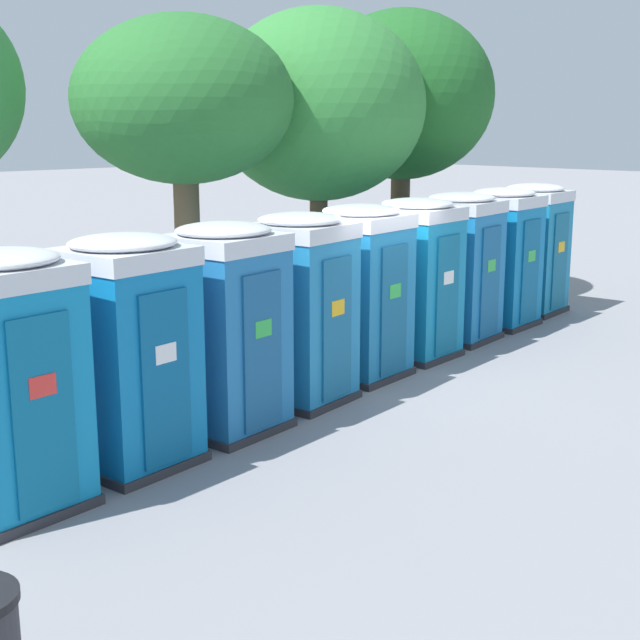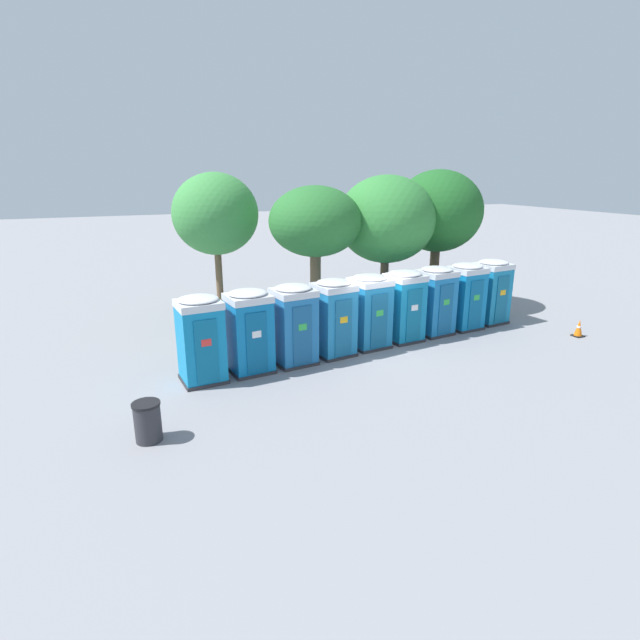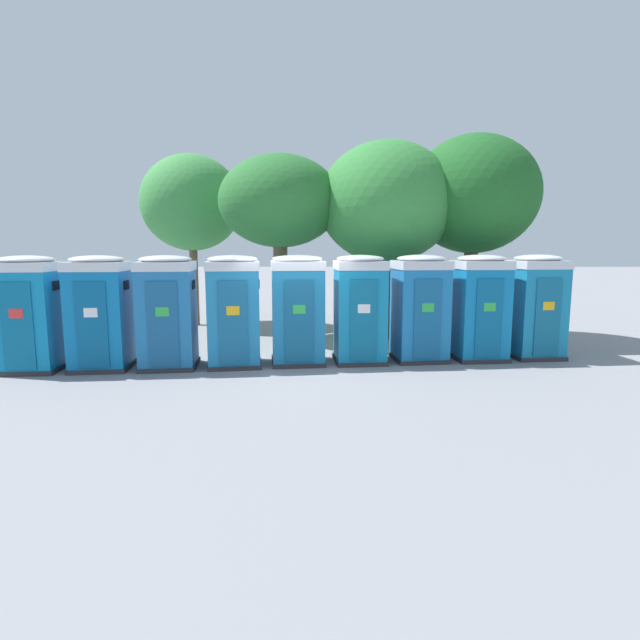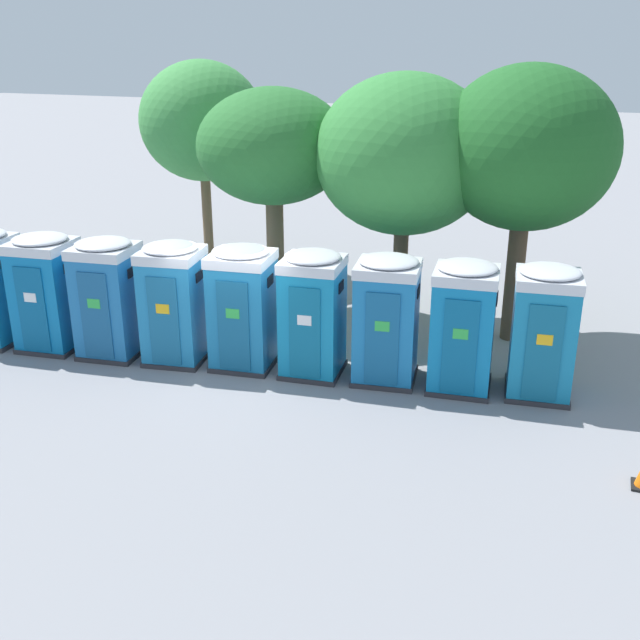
# 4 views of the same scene
# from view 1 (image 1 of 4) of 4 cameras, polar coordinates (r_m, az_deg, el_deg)

# --- Properties ---
(ground_plane) EXTENTS (120.00, 120.00, 0.00)m
(ground_plane) POSITION_cam_1_polar(r_m,az_deg,el_deg) (13.28, 2.63, -3.59)
(ground_plane) COLOR gray
(portapotty_0) EXTENTS (1.32, 1.30, 2.54)m
(portapotty_0) POSITION_cam_1_polar(r_m,az_deg,el_deg) (8.92, -19.41, -3.73)
(portapotty_0) COLOR #2D2D33
(portapotty_0) RESTS_ON ground
(portapotty_1) EXTENTS (1.36, 1.33, 2.54)m
(portapotty_1) POSITION_cam_1_polar(r_m,az_deg,el_deg) (9.76, -12.17, -1.95)
(portapotty_1) COLOR #2D2D33
(portapotty_1) RESTS_ON ground
(portapotty_2) EXTENTS (1.37, 1.34, 2.54)m
(portapotty_2) POSITION_cam_1_polar(r_m,az_deg,el_deg) (10.70, -6.03, -0.47)
(portapotty_2) COLOR #2D2D33
(portapotty_2) RESTS_ON ground
(portapotty_3) EXTENTS (1.37, 1.37, 2.54)m
(portapotty_3) POSITION_cam_1_polar(r_m,az_deg,el_deg) (11.80, -1.21, 0.80)
(portapotty_3) COLOR #2D2D33
(portapotty_3) RESTS_ON ground
(portapotty_4) EXTENTS (1.36, 1.33, 2.54)m
(portapotty_4) POSITION_cam_1_polar(r_m,az_deg,el_deg) (12.99, 2.64, 1.87)
(portapotty_4) COLOR #2D2D33
(portapotty_4) RESTS_ON ground
(portapotty_5) EXTENTS (1.28, 1.30, 2.54)m
(portapotty_5) POSITION_cam_1_polar(r_m,az_deg,el_deg) (14.18, 6.18, 2.70)
(portapotty_5) COLOR #2D2D33
(portapotty_5) RESTS_ON ground
(portapotty_6) EXTENTS (1.37, 1.34, 2.54)m
(portapotty_6) POSITION_cam_1_polar(r_m,az_deg,el_deg) (15.46, 8.95, 3.42)
(portapotty_6) COLOR #2D2D33
(portapotty_6) RESTS_ON ground
(portapotty_7) EXTENTS (1.31, 1.30, 2.54)m
(portapotty_7) POSITION_cam_1_polar(r_m,az_deg,el_deg) (16.72, 11.56, 3.99)
(portapotty_7) COLOR #2D2D33
(portapotty_7) RESTS_ON ground
(portapotty_8) EXTENTS (1.32, 1.32, 2.54)m
(portapotty_8) POSITION_cam_1_polar(r_m,az_deg,el_deg) (18.07, 13.45, 4.51)
(portapotty_8) COLOR #2D2D33
(portapotty_8) RESTS_ON ground
(street_tree_1) EXTENTS (3.74, 3.74, 5.94)m
(street_tree_1) POSITION_cam_1_polar(r_m,az_deg,el_deg) (18.79, 5.28, 14.05)
(street_tree_1) COLOR brown
(street_tree_1) RESTS_ON ground
(street_tree_2) EXTENTS (3.54, 3.54, 5.37)m
(street_tree_2) POSITION_cam_1_polar(r_m,az_deg,el_deg) (14.72, -8.74, 13.59)
(street_tree_2) COLOR brown
(street_tree_2) RESTS_ON ground
(street_tree_3) EXTENTS (3.94, 3.94, 5.74)m
(street_tree_3) POSITION_cam_1_polar(r_m,az_deg,el_deg) (16.79, -0.09, 13.52)
(street_tree_3) COLOR brown
(street_tree_3) RESTS_ON ground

